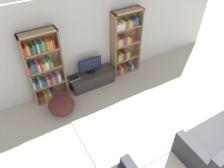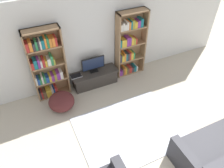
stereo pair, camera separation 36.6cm
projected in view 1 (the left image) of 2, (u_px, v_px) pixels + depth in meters
name	position (u px, v px, depth m)	size (l,w,h in m)	color
wall_back	(90.00, 40.00, 5.84)	(8.80, 0.06, 2.60)	silver
bookshelf_left	(44.00, 69.00, 5.41)	(0.88, 0.30, 1.98)	#93704C
bookshelf_right	(124.00, 44.00, 6.32)	(0.88, 0.30, 1.98)	#93704C
tv_stand	(92.00, 79.00, 6.30)	(1.34, 0.46, 0.43)	#332D28
television	(90.00, 65.00, 6.04)	(0.67, 0.16, 0.46)	black
laptop	(74.00, 78.00, 5.98)	(0.31, 0.20, 0.03)	#B7B7BC
area_rug	(132.00, 128.00, 5.22)	(2.40, 1.86, 0.02)	#B2B7C1
couch_right_sofa	(222.00, 143.00, 4.58)	(1.74, 0.99, 0.83)	#2D2D33
beanbag_ottoman	(61.00, 105.00, 5.51)	(0.66, 0.66, 0.46)	#4C1E1E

